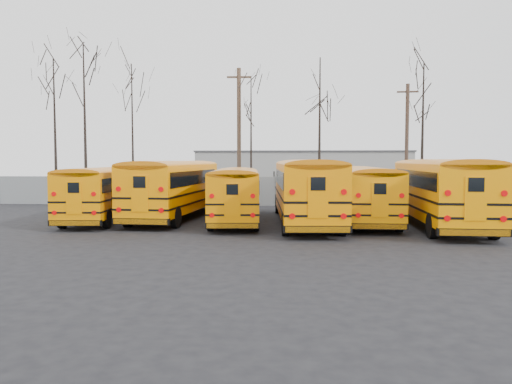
# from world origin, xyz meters

# --- Properties ---
(ground) EXTENTS (120.00, 120.00, 0.00)m
(ground) POSITION_xyz_m (0.00, 0.00, 0.00)
(ground) COLOR black
(ground) RESTS_ON ground
(fence) EXTENTS (40.00, 0.04, 2.00)m
(fence) POSITION_xyz_m (0.00, 12.00, 1.00)
(fence) COLOR gray
(fence) RESTS_ON ground
(distant_building) EXTENTS (22.00, 8.00, 4.00)m
(distant_building) POSITION_xyz_m (2.00, 32.00, 2.00)
(distant_building) COLOR #9A9A96
(distant_building) RESTS_ON ground
(bus_a) EXTENTS (3.13, 10.27, 2.83)m
(bus_a) POSITION_xyz_m (-8.55, 3.14, 1.66)
(bus_a) COLOR black
(bus_a) RESTS_ON ground
(bus_b) EXTENTS (3.30, 11.49, 3.18)m
(bus_b) POSITION_xyz_m (-5.06, 4.04, 1.86)
(bus_b) COLOR black
(bus_b) RESTS_ON ground
(bus_c) EXTENTS (3.22, 10.15, 2.80)m
(bus_c) POSITION_xyz_m (-1.62, 2.81, 1.64)
(bus_c) COLOR black
(bus_c) RESTS_ON ground
(bus_d) EXTENTS (3.54, 11.76, 3.25)m
(bus_d) POSITION_xyz_m (1.92, 2.25, 1.90)
(bus_d) COLOR black
(bus_d) RESTS_ON ground
(bus_e) EXTENTS (2.39, 10.25, 2.86)m
(bus_e) POSITION_xyz_m (4.93, 3.17, 1.68)
(bus_e) COLOR black
(bus_e) RESTS_ON ground
(bus_f) EXTENTS (2.95, 11.72, 3.26)m
(bus_f) POSITION_xyz_m (8.21, 1.92, 1.91)
(bus_f) COLOR black
(bus_f) RESTS_ON ground
(utility_pole_left) EXTENTS (1.78, 0.31, 9.97)m
(utility_pole_left) POSITION_xyz_m (-2.88, 14.92, 5.12)
(utility_pole_left) COLOR brown
(utility_pole_left) RESTS_ON ground
(utility_pole_right) EXTENTS (1.57, 0.27, 8.81)m
(utility_pole_right) POSITION_xyz_m (9.62, 15.99, 4.53)
(utility_pole_right) COLOR #473328
(utility_pole_right) RESTS_ON ground
(tree_0) EXTENTS (0.26, 0.26, 11.22)m
(tree_0) POSITION_xyz_m (-17.84, 16.28, 5.61)
(tree_0) COLOR black
(tree_0) RESTS_ON ground
(tree_1) EXTENTS (0.26, 0.26, 11.63)m
(tree_1) POSITION_xyz_m (-14.29, 13.84, 5.81)
(tree_1) COLOR black
(tree_1) RESTS_ON ground
(tree_2) EXTENTS (0.26, 0.26, 10.43)m
(tree_2) POSITION_xyz_m (-11.07, 15.03, 5.21)
(tree_2) COLOR black
(tree_2) RESTS_ON ground
(tree_3) EXTENTS (0.26, 0.26, 9.27)m
(tree_3) POSITION_xyz_m (-1.93, 14.38, 4.63)
(tree_3) COLOR black
(tree_3) RESTS_ON ground
(tree_4) EXTENTS (0.26, 0.26, 10.68)m
(tree_4) POSITION_xyz_m (3.10, 15.09, 5.34)
(tree_4) COLOR black
(tree_4) RESTS_ON ground
(tree_5) EXTENTS (0.26, 0.26, 10.64)m
(tree_5) POSITION_xyz_m (11.17, 17.72, 5.32)
(tree_5) COLOR black
(tree_5) RESTS_ON ground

